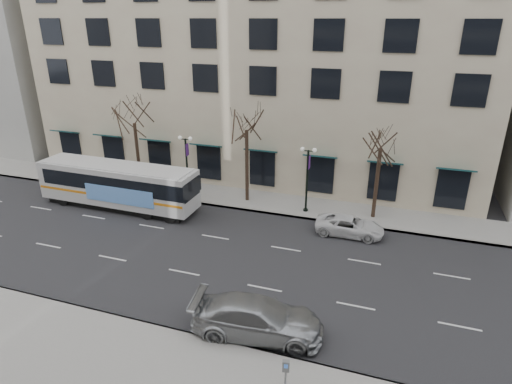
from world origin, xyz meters
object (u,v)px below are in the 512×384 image
at_px(lamp_post_right, 307,177).
at_px(white_pickup, 350,226).
at_px(tree_far_right, 382,135).
at_px(city_bus, 119,184).
at_px(silver_car, 258,318).
at_px(lamp_post_left, 187,163).
at_px(tree_far_left, 133,112).
at_px(tree_far_mid, 246,118).
at_px(pay_station, 286,368).

distance_m(lamp_post_right, white_pickup, 4.99).
relative_size(tree_far_right, city_bus, 0.62).
distance_m(lamp_post_right, silver_car, 14.28).
bearing_deg(white_pickup, silver_car, 165.55).
relative_size(lamp_post_left, silver_car, 0.84).
bearing_deg(silver_car, lamp_post_right, -4.34).
height_order(tree_far_left, lamp_post_right, tree_far_left).
bearing_deg(lamp_post_left, tree_far_right, 2.29).
distance_m(tree_far_mid, city_bus, 11.20).
relative_size(tree_far_right, white_pickup, 1.73).
relative_size(tree_far_mid, silver_car, 1.37).
relative_size(tree_far_mid, pay_station, 6.50).
height_order(lamp_post_left, lamp_post_right, same).
relative_size(tree_far_mid, city_bus, 0.66).
bearing_deg(lamp_post_left, city_bus, -138.44).
distance_m(tree_far_right, silver_car, 16.27).
bearing_deg(lamp_post_right, city_bus, -165.55).
bearing_deg(tree_far_left, tree_far_right, 0.00).
bearing_deg(tree_far_right, city_bus, -167.49).
distance_m(city_bus, pay_station, 21.56).
xyz_separation_m(lamp_post_left, white_pickup, (13.63, -2.54, -2.30)).
relative_size(lamp_post_left, pay_station, 3.96).
bearing_deg(tree_far_left, lamp_post_right, -2.29).
relative_size(lamp_post_right, white_pickup, 1.12).
bearing_deg(lamp_post_left, lamp_post_right, 0.00).
bearing_deg(pay_station, city_bus, 130.62).
distance_m(tree_far_left, silver_car, 22.35).
relative_size(tree_far_right, lamp_post_right, 1.55).
xyz_separation_m(tree_far_left, tree_far_mid, (10.00, 0.00, 0.21)).
bearing_deg(white_pickup, lamp_post_left, 78.84).
height_order(tree_far_mid, lamp_post_right, tree_far_mid).
height_order(white_pickup, pay_station, pay_station).
relative_size(lamp_post_right, city_bus, 0.40).
xyz_separation_m(tree_far_left, white_pickup, (18.64, -3.14, -6.05)).
bearing_deg(lamp_post_right, lamp_post_left, 180.00).
relative_size(tree_far_left, white_pickup, 1.79).
bearing_deg(tree_far_left, tree_far_mid, 0.00).
xyz_separation_m(lamp_post_left, pay_station, (12.88, -16.88, -1.84)).
distance_m(tree_far_left, tree_far_mid, 10.00).
relative_size(tree_far_mid, lamp_post_left, 1.64).
xyz_separation_m(lamp_post_left, silver_car, (10.78, -14.11, -2.04)).
xyz_separation_m(tree_far_mid, lamp_post_left, (-4.99, -0.60, -3.96)).
distance_m(tree_far_right, white_pickup, 6.71).
xyz_separation_m(city_bus, silver_car, (14.88, -10.48, -1.01)).
xyz_separation_m(tree_far_right, silver_car, (-4.21, -14.71, -5.52)).
height_order(tree_far_left, white_pickup, tree_far_left).
distance_m(tree_far_left, tree_far_right, 20.00).
xyz_separation_m(lamp_post_left, lamp_post_right, (10.00, 0.00, 0.00)).
relative_size(tree_far_mid, lamp_post_right, 1.64).
height_order(tree_far_left, pay_station, tree_far_left).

